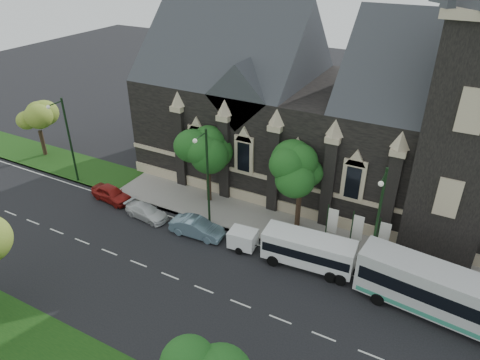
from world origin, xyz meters
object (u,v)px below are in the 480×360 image
Objects in this scene: banner_flag_left at (330,223)px; sedan at (197,228)px; banner_flag_right at (381,237)px; shuttle_bus at (309,249)px; street_lamp_near at (377,219)px; street_lamp_mid at (206,173)px; box_trailer at (243,239)px; tree_walk_far at (39,118)px; car_far_white at (147,212)px; street_lamp_far at (67,137)px; car_far_red at (111,194)px; banner_flag_center at (355,230)px; tree_walk_right at (305,167)px; tour_coach at (454,297)px; tree_walk_left at (210,146)px.

banner_flag_left reaches higher than sedan.
banner_flag_right is 0.57× the size of shuttle_bus.
street_lamp_near is 14.00m from street_lamp_mid.
box_trailer is at bearing -20.00° from street_lamp_mid.
box_trailer is (-5.39, -0.45, -0.60)m from shuttle_bus.
tree_walk_far reaches higher than car_far_white.
street_lamp_mid reaches higher than banner_flag_left.
street_lamp_far is 2.06× the size of car_far_red.
banner_flag_center and banner_flag_right have the same top height.
tree_walk_right is at bearing 161.36° from banner_flag_center.
street_lamp_far is 1.92× the size of sedan.
street_lamp_far is 0.72× the size of tour_coach.
street_lamp_near is at bearing -48.07° from banner_flag_center.
street_lamp_near reaches higher than car_far_white.
shuttle_bus is at bearing -101.98° from banner_flag_left.
street_lamp_far is at bearing -176.40° from banner_flag_right.
street_lamp_far is 2.25× the size of banner_flag_right.
tree_walk_far reaches higher than banner_flag_left.
tour_coach is at bearing -6.21° from box_trailer.
tree_walk_left reaches higher than tour_coach.
sedan is at bearing -179.93° from shuttle_bus.
tree_walk_far is at bearing 178.23° from banner_flag_right.
tree_walk_left is 22.06m from tree_walk_far.
tree_walk_left is 13.07m from shuttle_bus.
car_far_white is at bearing -169.66° from banner_flag_right.
street_lamp_far is 2.25× the size of banner_flag_left.
car_far_white is at bearing -9.15° from street_lamp_far.
car_far_white is (10.54, -1.70, -4.49)m from street_lamp_far.
street_lamp_far is (-23.21, -3.62, -0.71)m from tree_walk_right.
street_lamp_near reaches higher than banner_flag_center.
tree_walk_right is 9.01m from tree_walk_left.
car_far_red is at bearing -151.79° from tree_walk_left.
street_lamp_mid is (-14.00, 0.00, 0.00)m from street_lamp_near.
street_lamp_mid is 12.73m from banner_flag_center.
box_trailer is (-9.74, -1.55, -4.16)m from street_lamp_near.
street_lamp_near is 2.81× the size of box_trailer.
tree_walk_left is 1.75× the size of car_far_red.
banner_flag_right is at bearing -6.04° from tree_walk_left.
tour_coach is 15.52m from box_trailer.
tour_coach is 19.78m from sedan.
street_lamp_far is 25.92m from shuttle_bus.
shuttle_bus is (33.47, -4.18, -3.07)m from tree_walk_far.
street_lamp_mid is 14.67m from banner_flag_right.
car_far_white is (-19.75, -3.60, -1.76)m from banner_flag_right.
tree_walk_right is 1.79× the size of car_far_red.
sedan is (0.00, -1.80, -4.34)m from street_lamp_mid.
tree_walk_right is at bearing 162.43° from tour_coach.
banner_flag_left is 0.57× the size of shuttle_bus.
tour_coach is at bearing -21.67° from banner_flag_left.
car_far_red is (-10.29, -0.94, -4.37)m from street_lamp_mid.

